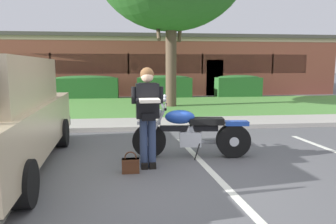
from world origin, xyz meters
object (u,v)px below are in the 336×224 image
object	(u,v)px
rider_person	(148,109)
hedge_left	(4,87)
brick_building	(130,65)
motorcycle	(196,132)
hedge_center_left	(86,87)
handbag	(131,164)
hedge_right	(238,86)
hedge_center_right	(164,86)

from	to	relation	value
rider_person	hedge_left	world-z (taller)	rider_person
brick_building	motorcycle	bearing A→B (deg)	-85.23
rider_person	hedge_center_left	distance (m)	11.79
rider_person	handbag	world-z (taller)	rider_person
hedge_left	hedge_center_left	bearing A→B (deg)	0.00
rider_person	hedge_right	world-z (taller)	rider_person
hedge_center_right	hedge_right	world-z (taller)	same
motorcycle	brick_building	distance (m)	17.52
hedge_center_right	hedge_left	bearing A→B (deg)	180.00
hedge_center_left	hedge_left	bearing A→B (deg)	180.00
motorcycle	hedge_right	world-z (taller)	motorcycle
handbag	brick_building	world-z (taller)	brick_building
hedge_center_right	hedge_right	xyz separation A→B (m)	(4.17, 0.00, 0.00)
hedge_left	hedge_center_right	bearing A→B (deg)	0.00
hedge_left	hedge_right	world-z (taller)	same
motorcycle	hedge_left	size ratio (longest dim) A/B	0.85
motorcycle	hedge_center_left	bearing A→B (deg)	108.61
hedge_left	hedge_right	xyz separation A→B (m)	(12.50, 0.00, 0.00)
hedge_center_left	hedge_center_right	xyz separation A→B (m)	(4.17, 0.00, 0.00)
hedge_center_left	hedge_right	bearing A→B (deg)	0.00
motorcycle	handbag	size ratio (longest dim) A/B	6.23
hedge_left	hedge_center_left	distance (m)	4.17
rider_person	hedge_center_right	world-z (taller)	rider_person
handbag	hedge_center_left	distance (m)	11.97
hedge_center_left	brick_building	size ratio (longest dim) A/B	0.13
rider_person	hedge_center_left	bearing A→B (deg)	103.55
hedge_center_right	brick_building	bearing A→B (deg)	106.67
hedge_left	brick_building	xyz separation A→B (m)	(6.40, 6.46, 1.14)
handbag	hedge_left	xyz separation A→B (m)	(-6.63, 11.70, 0.51)
hedge_center_left	brick_building	distance (m)	6.93
motorcycle	rider_person	distance (m)	1.18
hedge_center_left	hedge_right	size ratio (longest dim) A/B	1.34
hedge_left	rider_person	bearing A→B (deg)	-58.84
hedge_right	rider_person	bearing A→B (deg)	-115.94
motorcycle	hedge_center_right	world-z (taller)	motorcycle
handbag	hedge_center_right	xyz separation A→B (m)	(1.70, 11.70, 0.51)
hedge_right	hedge_center_right	bearing A→B (deg)	180.00
hedge_center_left	brick_building	bearing A→B (deg)	70.96
hedge_left	hedge_right	size ratio (longest dim) A/B	1.06
rider_person	hedge_right	xyz separation A→B (m)	(5.57, 11.46, -0.36)
handbag	hedge_center_right	world-z (taller)	hedge_center_right
handbag	brick_building	bearing A→B (deg)	90.74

